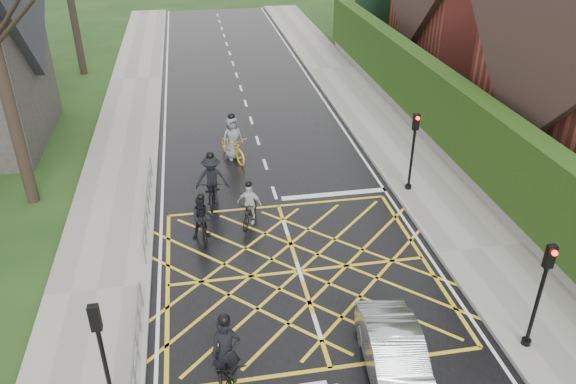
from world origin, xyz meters
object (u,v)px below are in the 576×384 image
object	(u,v)px
cyclist_back	(203,222)
cyclist_lead	(233,144)
cyclist_rear	(227,363)
cyclist_mid	(212,185)
cyclist_front	(250,208)
car	(395,358)

from	to	relation	value
cyclist_back	cyclist_lead	distance (m)	6.15
cyclist_rear	cyclist_lead	size ratio (longest dim) A/B	0.97
cyclist_rear	cyclist_mid	size ratio (longest dim) A/B	1.01
cyclist_front	cyclist_lead	world-z (taller)	cyclist_lead
cyclist_mid	cyclist_lead	world-z (taller)	cyclist_lead
cyclist_front	cyclist_lead	bearing A→B (deg)	113.95
car	cyclist_back	bearing A→B (deg)	127.19
car	cyclist_mid	bearing A→B (deg)	117.76
cyclist_mid	cyclist_front	distance (m)	2.06
cyclist_mid	car	size ratio (longest dim) A/B	0.58
cyclist_lead	cyclist_mid	bearing A→B (deg)	-127.77
cyclist_back	cyclist_mid	xyz separation A→B (m)	(0.46, 2.37, 0.11)
cyclist_rear	cyclist_lead	xyz separation A→B (m)	(1.26, 12.30, 0.04)
cyclist_mid	car	world-z (taller)	cyclist_mid
cyclist_back	cyclist_mid	bearing A→B (deg)	76.38
cyclist_rear	car	size ratio (longest dim) A/B	0.59
cyclist_front	car	size ratio (longest dim) A/B	0.45
cyclist_mid	cyclist_lead	bearing A→B (deg)	78.49
cyclist_front	car	bearing A→B (deg)	-48.05
cyclist_front	cyclist_lead	distance (m)	5.26
cyclist_front	car	world-z (taller)	cyclist_front
cyclist_rear	cyclist_front	bearing A→B (deg)	75.26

